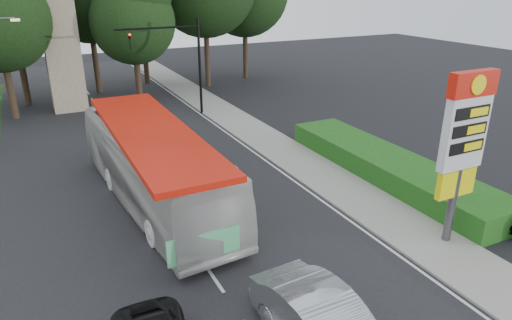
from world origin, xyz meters
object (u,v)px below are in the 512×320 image
traffic_signal_mast (182,54)px  transit_bus (154,167)px  monument (61,45)px  gas_station_pylon (464,137)px

traffic_signal_mast → transit_bus: 14.99m
monument → traffic_signal_mast: bearing=-38.0°
transit_bus → gas_station_pylon: bearing=-46.8°
gas_station_pylon → transit_bus: bearing=137.9°
gas_station_pylon → transit_bus: gas_station_pylon is taller
traffic_signal_mast → transit_bus: traffic_signal_mast is taller
transit_bus → monument: bearing=90.4°
monument → gas_station_pylon: bearing=-68.2°
transit_bus → traffic_signal_mast: bearing=61.5°
monument → transit_bus: (1.75, -19.47, -3.26)m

